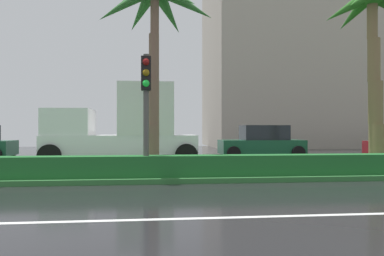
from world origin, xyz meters
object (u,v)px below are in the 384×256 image
traffic_signal_median_right (146,92)px  box_truck_lead (123,128)px  car_in_traffic_third (262,142)px  palm_tree_centre (373,24)px  palm_tree_centre_left (155,15)px

traffic_signal_median_right → box_truck_lead: traffic_signal_median_right is taller
box_truck_lead → car_in_traffic_third: (6.94, 2.62, -0.72)m
palm_tree_centre → traffic_signal_median_right: (-8.11, -2.02, -2.74)m
palm_tree_centre → box_truck_lead: (-9.15, 3.73, -3.75)m
car_in_traffic_third → palm_tree_centre: bearing=109.2°
traffic_signal_median_right → palm_tree_centre_left: bearing=82.8°
palm_tree_centre_left → box_truck_lead: 5.46m
palm_tree_centre_left → palm_tree_centre: palm_tree_centre is taller
palm_tree_centre → traffic_signal_median_right: size_ratio=1.93×
box_truck_lead → car_in_traffic_third: 7.45m
palm_tree_centre_left → car_in_traffic_third: 9.58m
palm_tree_centre_left → traffic_signal_median_right: bearing=-97.2°
traffic_signal_median_right → palm_tree_centre: bearing=14.0°
palm_tree_centre → car_in_traffic_third: palm_tree_centre is taller
palm_tree_centre → box_truck_lead: size_ratio=1.05×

